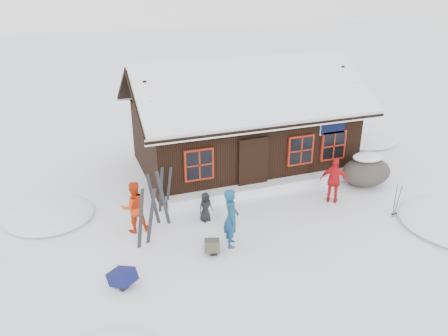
% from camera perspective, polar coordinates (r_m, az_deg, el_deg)
% --- Properties ---
extents(ground, '(120.00, 120.00, 0.00)m').
position_cam_1_polar(ground, '(13.68, 4.40, -7.89)').
color(ground, white).
rests_on(ground, ground).
extents(mountain_hut, '(8.90, 6.09, 4.42)m').
position_cam_1_polar(mountain_hut, '(17.75, 2.27, 5.25)').
color(mountain_hut, black).
rests_on(mountain_hut, ground).
extents(snow_drift, '(7.60, 0.60, 0.35)m').
position_cam_1_polar(snow_drift, '(15.96, 5.96, -2.43)').
color(snow_drift, white).
rests_on(snow_drift, ground).
extents(snow_mounds, '(20.60, 13.20, 0.48)m').
position_cam_1_polar(snow_mounds, '(15.80, 7.05, -3.48)').
color(snow_mounds, white).
rests_on(snow_mounds, ground).
extents(skier_teal, '(0.60, 0.75, 1.78)m').
position_cam_1_polar(skier_teal, '(12.43, 0.93, -6.54)').
color(skier_teal, navy).
rests_on(skier_teal, ground).
extents(skier_orange_left, '(0.82, 0.66, 1.63)m').
position_cam_1_polar(skier_orange_left, '(13.42, -11.66, -5.01)').
color(skier_orange_left, red).
rests_on(skier_orange_left, ground).
extents(skier_orange_right, '(1.00, 0.89, 1.63)m').
position_cam_1_polar(skier_orange_right, '(15.29, 14.21, -1.61)').
color(skier_orange_right, red).
rests_on(skier_orange_right, ground).
extents(skier_crouched, '(0.54, 0.42, 0.97)m').
position_cam_1_polar(skier_crouched, '(13.86, -2.43, -5.09)').
color(skier_crouched, black).
rests_on(skier_crouched, ground).
extents(boulder, '(1.90, 1.42, 1.12)m').
position_cam_1_polar(boulder, '(17.05, 18.08, -0.35)').
color(boulder, '#433D36').
rests_on(boulder, ground).
extents(ski_pair_left, '(0.68, 0.20, 1.83)m').
position_cam_1_polar(ski_pair_left, '(12.66, -10.16, -6.45)').
color(ski_pair_left, black).
rests_on(ski_pair_left, ground).
extents(ski_pair_mid, '(0.69, 0.20, 1.84)m').
position_cam_1_polar(ski_pair_mid, '(13.62, -8.59, -4.04)').
color(ski_pair_mid, black).
rests_on(ski_pair_mid, ground).
extents(ski_pair_right, '(0.55, 0.15, 1.58)m').
position_cam_1_polar(ski_pair_right, '(14.50, -7.72, -2.81)').
color(ski_pair_right, black).
rests_on(ski_pair_right, ground).
extents(ski_poles, '(0.21, 0.10, 1.17)m').
position_cam_1_polar(ski_poles, '(15.12, 21.59, -4.05)').
color(ski_poles, black).
rests_on(ski_poles, ground).
extents(backpack_blue, '(0.76, 0.79, 0.34)m').
position_cam_1_polar(backpack_blue, '(11.57, -13.10, -14.01)').
color(backpack_blue, '#11154A').
rests_on(backpack_blue, ground).
extents(backpack_olive, '(0.56, 0.65, 0.30)m').
position_cam_1_polar(backpack_olive, '(12.48, -1.58, -10.37)').
color(backpack_olive, '#423E2F').
rests_on(backpack_olive, ground).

